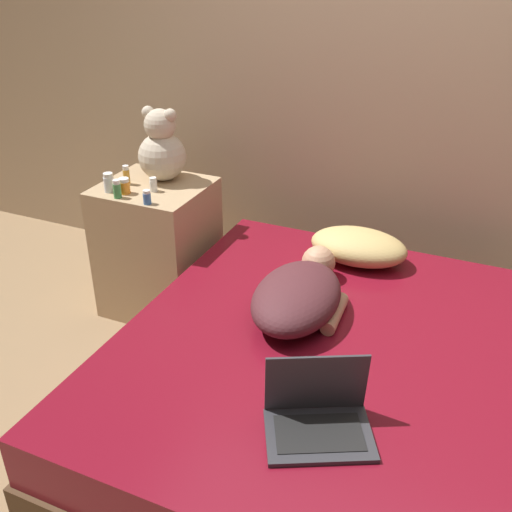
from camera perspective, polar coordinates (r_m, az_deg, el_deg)
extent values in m
plane|color=#937551|center=(2.64, 5.91, -16.05)|extent=(12.00, 12.00, 0.00)
cube|color=tan|center=(3.11, 14.62, 17.47)|extent=(8.00, 0.06, 2.60)
cube|color=#4C331E|center=(2.56, 6.05, -14.12)|extent=(1.57, 1.84, 0.24)
cube|color=maroon|center=(2.41, 6.32, -10.16)|extent=(1.54, 1.80, 0.21)
cube|color=tan|center=(3.24, -9.29, 0.76)|extent=(0.53, 0.49, 0.72)
ellipsoid|color=tan|center=(2.89, 9.74, 0.90)|extent=(0.46, 0.30, 0.15)
ellipsoid|color=#4C2328|center=(2.44, 3.90, -3.94)|extent=(0.38, 0.56, 0.18)
sphere|color=tan|center=(2.73, 5.96, -0.61)|extent=(0.15, 0.15, 0.15)
cylinder|color=tan|center=(2.46, 7.51, -5.45)|extent=(0.07, 0.25, 0.06)
cube|color=#333338|center=(1.96, 6.00, -16.60)|extent=(0.40, 0.36, 0.02)
cube|color=black|center=(1.96, 6.02, -16.41)|extent=(0.32, 0.27, 0.00)
cube|color=#333338|center=(1.95, 5.76, -11.91)|extent=(0.31, 0.18, 0.23)
cube|color=black|center=(1.95, 5.76, -11.91)|extent=(0.28, 0.16, 0.20)
sphere|color=beige|center=(3.13, -8.92, 9.33)|extent=(0.24, 0.24, 0.24)
sphere|color=beige|center=(3.08, -9.15, 12.24)|extent=(0.16, 0.16, 0.16)
sphere|color=beige|center=(3.10, -10.25, 13.32)|extent=(0.06, 0.06, 0.06)
sphere|color=beige|center=(3.03, -8.18, 13.15)|extent=(0.06, 0.06, 0.06)
cylinder|color=#3866B2|center=(2.87, -10.33, 5.40)|extent=(0.04, 0.04, 0.05)
cylinder|color=white|center=(2.86, -10.39, 6.04)|extent=(0.03, 0.03, 0.02)
cylinder|color=gold|center=(3.12, -12.22, 7.37)|extent=(0.03, 0.03, 0.08)
cylinder|color=white|center=(3.11, -12.32, 8.22)|extent=(0.03, 0.03, 0.02)
cylinder|color=white|center=(3.01, -9.74, 6.60)|extent=(0.04, 0.04, 0.06)
cylinder|color=white|center=(3.00, -9.79, 7.23)|extent=(0.03, 0.03, 0.02)
cylinder|color=#3D8E4C|center=(2.97, -13.08, 6.07)|extent=(0.04, 0.04, 0.07)
cylinder|color=white|center=(2.95, -13.18, 6.89)|extent=(0.04, 0.04, 0.02)
cylinder|color=orange|center=(3.01, -12.42, 6.39)|extent=(0.05, 0.05, 0.06)
cylinder|color=white|center=(3.00, -12.50, 7.08)|extent=(0.05, 0.05, 0.02)
cylinder|color=silver|center=(3.05, -13.82, 6.64)|extent=(0.05, 0.05, 0.07)
cylinder|color=white|center=(3.03, -13.92, 7.48)|extent=(0.05, 0.05, 0.02)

